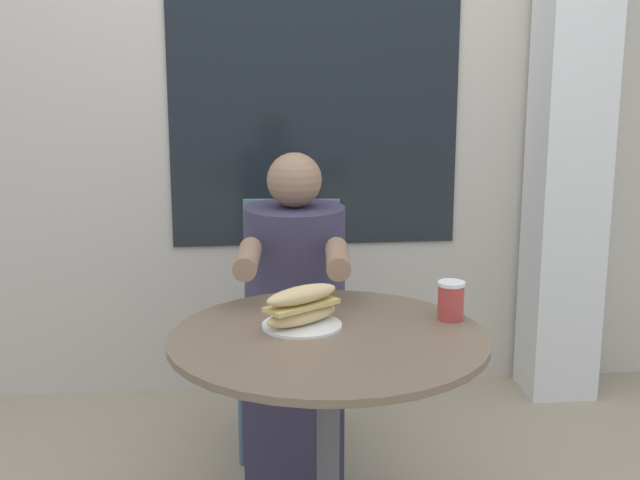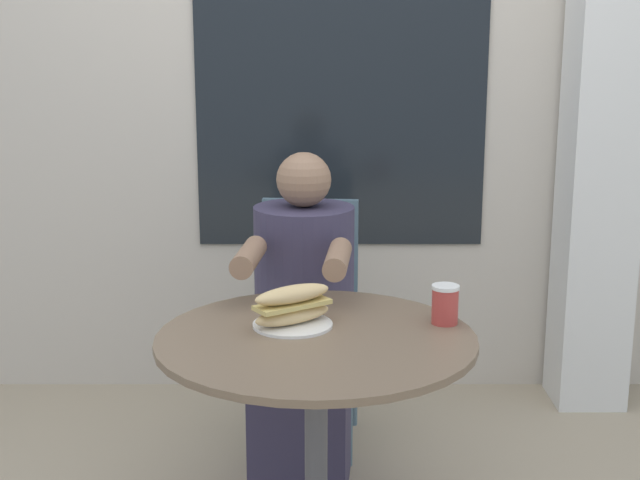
% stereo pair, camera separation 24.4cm
% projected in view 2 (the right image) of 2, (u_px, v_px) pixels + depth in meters
% --- Properties ---
extents(storefront_wall, '(8.00, 0.09, 2.80)m').
position_uv_depth(storefront_wall, '(322.00, 48.00, 3.50)').
color(storefront_wall, beige).
rests_on(storefront_wall, ground_plane).
extents(lattice_pillar, '(0.27, 0.27, 2.40)m').
position_uv_depth(lattice_pillar, '(609.00, 103.00, 3.36)').
color(lattice_pillar, silver).
rests_on(lattice_pillar, ground_plane).
extents(cafe_table, '(0.82, 0.82, 0.70)m').
position_uv_depth(cafe_table, '(320.00, 402.00, 2.31)').
color(cafe_table, brown).
rests_on(cafe_table, ground_plane).
extents(diner_chair, '(0.41, 0.41, 0.87)m').
position_uv_depth(diner_chair, '(312.00, 298.00, 3.22)').
color(diner_chair, slate).
rests_on(diner_chair, ground_plane).
extents(seated_diner, '(0.37, 0.60, 1.09)m').
position_uv_depth(seated_diner, '(307.00, 343.00, 2.90)').
color(seated_diner, '#38334C').
rests_on(seated_diner, ground_plane).
extents(sandwich_on_plate, '(0.22, 0.21, 0.11)m').
position_uv_depth(sandwich_on_plate, '(296.00, 308.00, 2.33)').
color(sandwich_on_plate, white).
rests_on(sandwich_on_plate, cafe_table).
extents(drink_cup, '(0.07, 0.07, 0.11)m').
position_uv_depth(drink_cup, '(449.00, 304.00, 2.35)').
color(drink_cup, '#B73D38').
rests_on(drink_cup, cafe_table).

